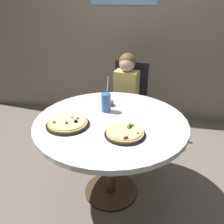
{
  "coord_description": "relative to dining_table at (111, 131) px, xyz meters",
  "views": [
    {
      "loc": [
        0.33,
        -1.66,
        1.66
      ],
      "look_at": [
        0.0,
        0.05,
        0.8
      ],
      "focal_mm": 38.78,
      "sensor_mm": 36.0,
      "label": 1
    }
  ],
  "objects": [
    {
      "name": "diner_child",
      "position": [
        -0.01,
        0.83,
        -0.17
      ],
      "size": [
        0.31,
        0.43,
        1.08
      ],
      "color": "#3F4766",
      "rests_on": "ground_plane"
    },
    {
      "name": "sauce_bowl",
      "position": [
        -0.06,
        0.28,
        0.12
      ],
      "size": [
        0.07,
        0.07,
        0.04
      ],
      "primitive_type": "cylinder",
      "color": "brown",
      "rests_on": "dining_table"
    },
    {
      "name": "soda_cup",
      "position": [
        -0.07,
        0.16,
        0.18
      ],
      "size": [
        0.08,
        0.08,
        0.31
      ],
      "color": "#3F72B2",
      "rests_on": "dining_table"
    },
    {
      "name": "pizza_cheese",
      "position": [
        -0.31,
        -0.14,
        0.11
      ],
      "size": [
        0.33,
        0.33,
        0.05
      ],
      "color": "black",
      "rests_on": "dining_table"
    },
    {
      "name": "pizza_veggie",
      "position": [
        0.14,
        -0.19,
        0.11
      ],
      "size": [
        0.3,
        0.3,
        0.05
      ],
      "color": "black",
      "rests_on": "dining_table"
    },
    {
      "name": "wall_with_window",
      "position": [
        -0.0,
        1.67,
        0.8
      ],
      "size": [
        5.2,
        0.14,
        2.9
      ],
      "color": "gray",
      "rests_on": "ground_plane"
    },
    {
      "name": "dining_table",
      "position": [
        0.0,
        0.0,
        0.0
      ],
      "size": [
        1.22,
        1.22,
        0.75
      ],
      "color": "white",
      "rests_on": "ground_plane"
    },
    {
      "name": "ground_plane",
      "position": [
        0.0,
        0.0,
        -0.65
      ],
      "size": [
        8.0,
        8.0,
        0.0
      ],
      "primitive_type": "plane",
      "color": "slate"
    },
    {
      "name": "chair_wooden",
      "position": [
        0.02,
        1.01,
        -0.12
      ],
      "size": [
        0.46,
        0.46,
        0.95
      ],
      "color": "black",
      "rests_on": "ground_plane"
    }
  ]
}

